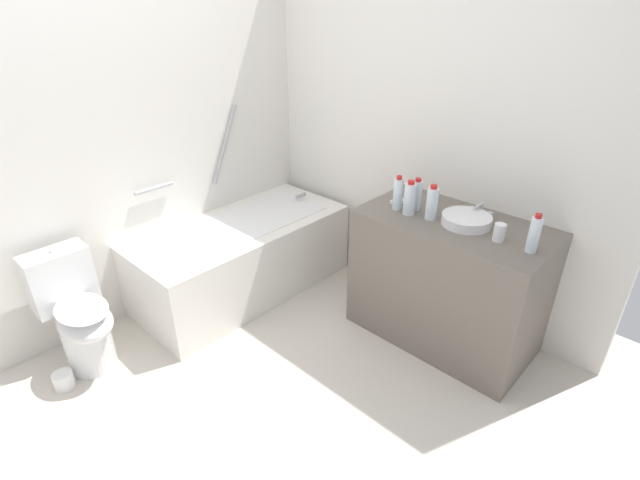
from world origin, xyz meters
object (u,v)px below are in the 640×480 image
(toilet, at_px, (78,315))
(water_bottle_4, at_px, (410,199))
(bathtub, at_px, (242,255))
(sink_faucet, at_px, (480,210))
(water_bottle_1, at_px, (432,203))
(soap_dish, at_px, (398,201))
(water_bottle_0, at_px, (417,195))
(sink_basin, at_px, (466,220))
(drinking_glass_0, at_px, (499,232))
(water_bottle_2, at_px, (398,194))
(water_bottle_3, at_px, (534,234))
(toilet_paper_roll, at_px, (64,380))

(toilet, bearing_deg, water_bottle_4, 54.36)
(bathtub, distance_m, toilet, 1.16)
(sink_faucet, height_order, water_bottle_4, water_bottle_4)
(sink_faucet, distance_m, water_bottle_1, 0.31)
(toilet, height_order, soap_dish, soap_dish)
(sink_faucet, xyz_separation_m, water_bottle_0, (-0.19, 0.33, 0.06))
(bathtub, xyz_separation_m, sink_faucet, (0.71, -1.43, 0.57))
(water_bottle_1, bearing_deg, water_bottle_0, 68.62)
(toilet, relative_size, water_bottle_0, 3.56)
(sink_basin, distance_m, drinking_glass_0, 0.23)
(water_bottle_2, bearing_deg, water_bottle_3, -88.13)
(water_bottle_0, height_order, drinking_glass_0, water_bottle_0)
(bathtub, bearing_deg, water_bottle_3, -75.42)
(toilet_paper_roll, bearing_deg, water_bottle_1, -33.18)
(toilet, distance_m, water_bottle_1, 2.16)
(sink_faucet, bearing_deg, drinking_glass_0, -136.34)
(sink_basin, xyz_separation_m, drinking_glass_0, (-0.06, -0.22, 0.02))
(water_bottle_3, relative_size, water_bottle_4, 1.00)
(water_bottle_2, relative_size, water_bottle_3, 1.01)
(water_bottle_2, distance_m, soap_dish, 0.13)
(water_bottle_1, bearing_deg, toilet_paper_roll, 146.82)
(sink_faucet, bearing_deg, water_bottle_4, 129.73)
(toilet, height_order, water_bottle_1, water_bottle_1)
(bathtub, distance_m, sink_faucet, 1.70)
(drinking_glass_0, distance_m, soap_dish, 0.69)
(sink_basin, distance_m, soap_dish, 0.47)
(drinking_glass_0, bearing_deg, water_bottle_4, 93.97)
(water_bottle_3, bearing_deg, bathtub, 104.58)
(water_bottle_2, distance_m, water_bottle_3, 0.81)
(water_bottle_0, xyz_separation_m, water_bottle_3, (-0.05, -0.72, 0.00))
(water_bottle_0, xyz_separation_m, water_bottle_1, (-0.05, -0.14, 0.00))
(sink_basin, bearing_deg, toilet, 138.76)
(water_bottle_4, distance_m, drinking_glass_0, 0.55)
(water_bottle_0, relative_size, drinking_glass_0, 2.08)
(bathtub, xyz_separation_m, sink_basin, (0.54, -1.43, 0.57))
(water_bottle_0, relative_size, water_bottle_3, 0.96)
(water_bottle_4, bearing_deg, water_bottle_2, 82.83)
(toilet, bearing_deg, bathtub, 87.69)
(water_bottle_4, bearing_deg, toilet_paper_roll, 149.45)
(toilet, xyz_separation_m, water_bottle_4, (1.60, -1.16, 0.58))
(toilet_paper_roll, bearing_deg, bathtub, 2.11)
(water_bottle_3, bearing_deg, water_bottle_1, 90.85)
(toilet, height_order, water_bottle_4, water_bottle_4)
(soap_dish, xyz_separation_m, toilet_paper_roll, (-1.89, 0.92, -0.79))
(sink_faucet, distance_m, toilet_paper_roll, 2.61)
(water_bottle_3, height_order, drinking_glass_0, water_bottle_3)
(drinking_glass_0, bearing_deg, water_bottle_3, -89.93)
(sink_basin, xyz_separation_m, water_bottle_1, (-0.07, 0.19, 0.07))
(water_bottle_1, xyz_separation_m, soap_dish, (0.07, 0.28, -0.09))
(sink_basin, relative_size, water_bottle_2, 1.30)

